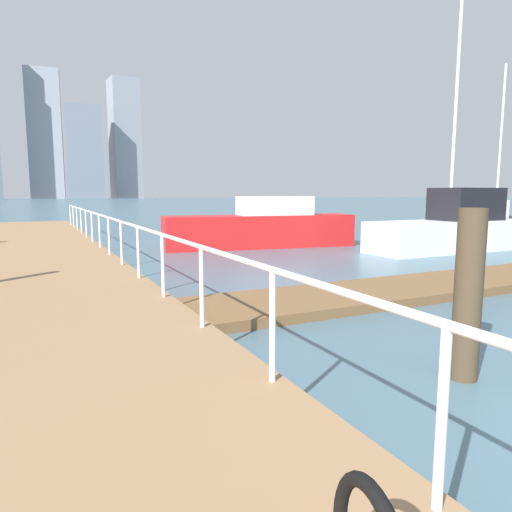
{
  "coord_description": "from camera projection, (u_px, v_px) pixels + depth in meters",
  "views": [
    {
      "loc": [
        -5.08,
        -0.96,
        2.14
      ],
      "look_at": [
        -1.07,
        7.26,
        0.88
      ],
      "focal_mm": 32.36,
      "sensor_mm": 36.0,
      "label": 1
    }
  ],
  "objects": [
    {
      "name": "ground_plane",
      "position": [
        155.0,
        239.0,
        21.16
      ],
      "size": [
        300.0,
        300.0,
        0.0
      ],
      "primitive_type": "plane",
      "color": "#476675"
    },
    {
      "name": "floating_dock",
      "position": [
        454.0,
        283.0,
        10.49
      ],
      "size": [
        13.98,
        2.0,
        0.18
      ],
      "primitive_type": "cube",
      "color": "brown",
      "rests_on": "ground_plane"
    },
    {
      "name": "boardwalk_railing",
      "position": [
        121.0,
        229.0,
        11.09
      ],
      "size": [
        0.06,
        31.14,
        1.08
      ],
      "color": "white",
      "rests_on": "boardwalk"
    },
    {
      "name": "dock_piling_0",
      "position": [
        468.0,
        295.0,
        5.21
      ],
      "size": [
        0.31,
        0.31,
        1.97
      ],
      "primitive_type": "cylinder",
      "color": "#473826",
      "rests_on": "ground_plane"
    },
    {
      "name": "moored_boat_0",
      "position": [
        262.0,
        227.0,
        18.09
      ],
      "size": [
        7.64,
        2.66,
        1.99
      ],
      "color": "red",
      "rests_on": "ground_plane"
    },
    {
      "name": "moored_boat_1",
      "position": [
        453.0,
        227.0,
        17.03
      ],
      "size": [
        6.53,
        1.97,
        8.77
      ],
      "color": "white",
      "rests_on": "ground_plane"
    },
    {
      "name": "moored_boat_2",
      "position": [
        493.0,
        221.0,
        23.94
      ],
      "size": [
        4.34,
        2.25,
        8.51
      ],
      "color": "black",
      "rests_on": "ground_plane"
    },
    {
      "name": "skyline_tower_3",
      "position": [
        45.0,
        135.0,
        156.77
      ],
      "size": [
        11.38,
        7.13,
        43.23
      ],
      "primitive_type": "cube",
      "rotation": [
        0.0,
        0.0,
        -0.1
      ],
      "color": "#8C939E",
      "rests_on": "ground_plane"
    },
    {
      "name": "skyline_tower_4",
      "position": [
        85.0,
        153.0,
        156.45
      ],
      "size": [
        12.13,
        9.99,
        30.96
      ],
      "primitive_type": "cube",
      "rotation": [
        0.0,
        0.0,
        -0.06
      ],
      "color": "slate",
      "rests_on": "ground_plane"
    },
    {
      "name": "skyline_tower_5",
      "position": [
        125.0,
        140.0,
        169.45
      ],
      "size": [
        10.5,
        10.48,
        42.82
      ],
      "primitive_type": "cube",
      "rotation": [
        0.0,
        0.0,
        0.08
      ],
      "color": "#8C939E",
      "rests_on": "ground_plane"
    }
  ]
}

